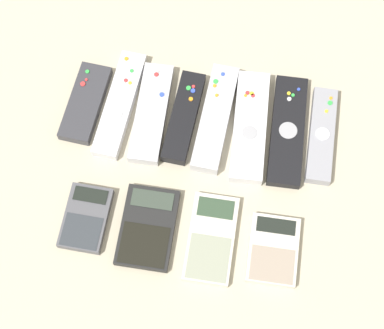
{
  "coord_description": "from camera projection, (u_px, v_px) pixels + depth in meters",
  "views": [
    {
      "loc": [
        0.07,
        -0.37,
        1.03
      ],
      "look_at": [
        0.0,
        0.03,
        0.01
      ],
      "focal_mm": 60.0,
      "sensor_mm": 36.0,
      "label": 1
    }
  ],
  "objects": [
    {
      "name": "calculator_1",
      "position": [
        148.0,
        227.0,
        1.06
      ],
      "size": [
        0.09,
        0.14,
        0.02
      ],
      "rotation": [
        0.0,
        0.0,
        0.01
      ],
      "color": "black",
      "rests_on": "ground_plane"
    },
    {
      "name": "remote_6",
      "position": [
        288.0,
        131.0,
        1.12
      ],
      "size": [
        0.06,
        0.21,
        0.02
      ],
      "rotation": [
        0.0,
        0.0,
        0.03
      ],
      "color": "black",
      "rests_on": "ground_plane"
    },
    {
      "name": "remote_4",
      "position": [
        215.0,
        118.0,
        1.13
      ],
      "size": [
        0.06,
        0.2,
        0.03
      ],
      "rotation": [
        0.0,
        0.0,
        -0.05
      ],
      "color": "#B7B7BC",
      "rests_on": "ground_plane"
    },
    {
      "name": "remote_2",
      "position": [
        151.0,
        113.0,
        1.13
      ],
      "size": [
        0.06,
        0.19,
        0.02
      ],
      "rotation": [
        0.0,
        0.0,
        0.02
      ],
      "color": "#B7B7BC",
      "rests_on": "ground_plane"
    },
    {
      "name": "remote_0",
      "position": [
        86.0,
        103.0,
        1.14
      ],
      "size": [
        0.07,
        0.16,
        0.02
      ],
      "rotation": [
        0.0,
        0.0,
        -0.07
      ],
      "color": "#333338",
      "rests_on": "ground_plane"
    },
    {
      "name": "calculator_0",
      "position": [
        86.0,
        218.0,
        1.06
      ],
      "size": [
        0.07,
        0.11,
        0.02
      ],
      "rotation": [
        0.0,
        0.0,
        -0.02
      ],
      "color": "#4C4C51",
      "rests_on": "ground_plane"
    },
    {
      "name": "remote_1",
      "position": [
        120.0,
        104.0,
        1.14
      ],
      "size": [
        0.06,
        0.21,
        0.02
      ],
      "rotation": [
        0.0,
        0.0,
        -0.07
      ],
      "color": "silver",
      "rests_on": "ground_plane"
    },
    {
      "name": "remote_5",
      "position": [
        250.0,
        127.0,
        1.12
      ],
      "size": [
        0.07,
        0.21,
        0.03
      ],
      "rotation": [
        0.0,
        0.0,
        0.05
      ],
      "color": "silver",
      "rests_on": "ground_plane"
    },
    {
      "name": "calculator_2",
      "position": [
        211.0,
        239.0,
        1.05
      ],
      "size": [
        0.08,
        0.15,
        0.02
      ],
      "rotation": [
        0.0,
        0.0,
        0.01
      ],
      "color": "beige",
      "rests_on": "ground_plane"
    },
    {
      "name": "remote_3",
      "position": [
        184.0,
        117.0,
        1.13
      ],
      "size": [
        0.05,
        0.18,
        0.02
      ],
      "rotation": [
        0.0,
        0.0,
        -0.06
      ],
      "color": "black",
      "rests_on": "ground_plane"
    },
    {
      "name": "ground_plane",
      "position": [
        189.0,
        183.0,
        1.09
      ],
      "size": [
        3.0,
        3.0,
        0.0
      ],
      "primitive_type": "plane",
      "color": "#B2A88E"
    },
    {
      "name": "calculator_3",
      "position": [
        273.0,
        250.0,
        1.04
      ],
      "size": [
        0.08,
        0.12,
        0.02
      ],
      "rotation": [
        0.0,
        0.0,
        0.02
      ],
      "color": "beige",
      "rests_on": "ground_plane"
    },
    {
      "name": "remote_7",
      "position": [
        321.0,
        135.0,
        1.12
      ],
      "size": [
        0.04,
        0.18,
        0.02
      ],
      "rotation": [
        0.0,
        0.0,
        0.01
      ],
      "color": "gray",
      "rests_on": "ground_plane"
    }
  ]
}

